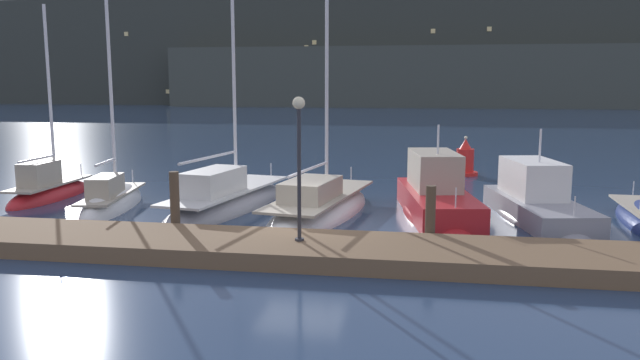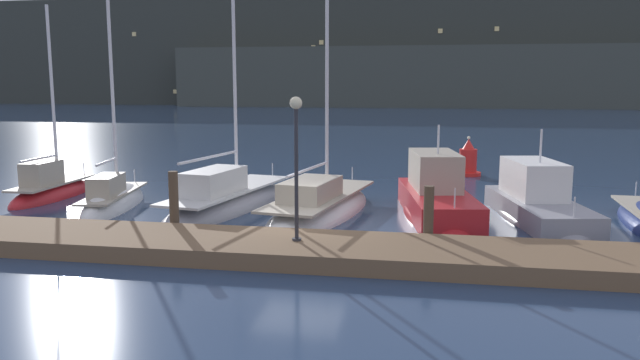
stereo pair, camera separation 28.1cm
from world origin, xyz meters
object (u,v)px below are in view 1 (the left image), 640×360
object	(u,v)px
sailboat_berth_1	(49,194)
dock_lamppost	(299,145)
sailboat_berth_2	(112,205)
motorboat_berth_6	(537,208)
sailboat_berth_4	(320,211)
sailboat_berth_3	(227,205)
motorboat_berth_5	(436,204)
channel_buoy	(465,161)

from	to	relation	value
sailboat_berth_1	dock_lamppost	distance (m)	13.41
sailboat_berth_2	motorboat_berth_6	xyz separation A→B (m)	(14.82, 0.81, 0.22)
sailboat_berth_4	dock_lamppost	distance (m)	5.98
sailboat_berth_2	sailboat_berth_3	bearing A→B (deg)	8.13
sailboat_berth_4	motorboat_berth_5	distance (m)	4.00
sailboat_berth_1	motorboat_berth_6	size ratio (longest dim) A/B	1.19
sailboat_berth_1	channel_buoy	distance (m)	18.83
sailboat_berth_4	channel_buoy	bearing A→B (deg)	62.11
motorboat_berth_5	sailboat_berth_3	bearing A→B (deg)	-178.37
sailboat_berth_2	sailboat_berth_4	distance (m)	7.57
motorboat_berth_5	sailboat_berth_2	bearing A→B (deg)	-176.03
sailboat_berth_4	dock_lamppost	xyz separation A→B (m)	(0.34, -5.26, 2.83)
sailboat_berth_1	dock_lamppost	size ratio (longest dim) A/B	2.18
sailboat_berth_3	motorboat_berth_6	distance (m)	10.71
sailboat_berth_1	sailboat_berth_4	bearing A→B (deg)	-6.79
dock_lamppost	sailboat_berth_2	bearing A→B (deg)	147.31
sailboat_berth_2	dock_lamppost	world-z (taller)	sailboat_berth_2
sailboat_berth_4	sailboat_berth_1	bearing A→B (deg)	173.21
sailboat_berth_2	dock_lamppost	distance (m)	9.82
motorboat_berth_5	sailboat_berth_4	bearing A→B (deg)	-171.11
motorboat_berth_5	channel_buoy	bearing A→B (deg)	81.02
dock_lamppost	channel_buoy	bearing A→B (deg)	71.77
motorboat_berth_5	channel_buoy	size ratio (longest dim) A/B	3.67
sailboat_berth_3	sailboat_berth_4	xyz separation A→B (m)	(3.46, -0.41, -0.04)
sailboat_berth_1	sailboat_berth_2	xyz separation A→B (m)	(3.45, -1.49, -0.07)
sailboat_berth_3	channel_buoy	xyz separation A→B (m)	(8.95, 9.96, 0.54)
sailboat_berth_3	sailboat_berth_4	distance (m)	3.48
sailboat_berth_3	motorboat_berth_6	size ratio (longest dim) A/B	1.74
sailboat_berth_3	dock_lamppost	size ratio (longest dim) A/B	3.18
sailboat_berth_3	channel_buoy	size ratio (longest dim) A/B	6.16
sailboat_berth_1	channel_buoy	size ratio (longest dim) A/B	4.21
sailboat_berth_3	sailboat_berth_1	bearing A→B (deg)	173.16
motorboat_berth_6	dock_lamppost	distance (m)	9.44
sailboat_berth_2	sailboat_berth_4	bearing A→B (deg)	1.37
sailboat_berth_3	motorboat_berth_5	world-z (taller)	sailboat_berth_3
sailboat_berth_1	motorboat_berth_5	xyz separation A→B (m)	(14.96, -0.70, 0.19)
motorboat_berth_6	channel_buoy	xyz separation A→B (m)	(-1.76, 9.74, 0.37)
motorboat_berth_5	dock_lamppost	world-z (taller)	dock_lamppost
motorboat_berth_5	dock_lamppost	bearing A→B (deg)	-121.54
sailboat_berth_1	sailboat_berth_3	size ratio (longest dim) A/B	0.68
motorboat_berth_5	dock_lamppost	size ratio (longest dim) A/B	1.90
sailboat_berth_4	motorboat_berth_5	size ratio (longest dim) A/B	1.43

